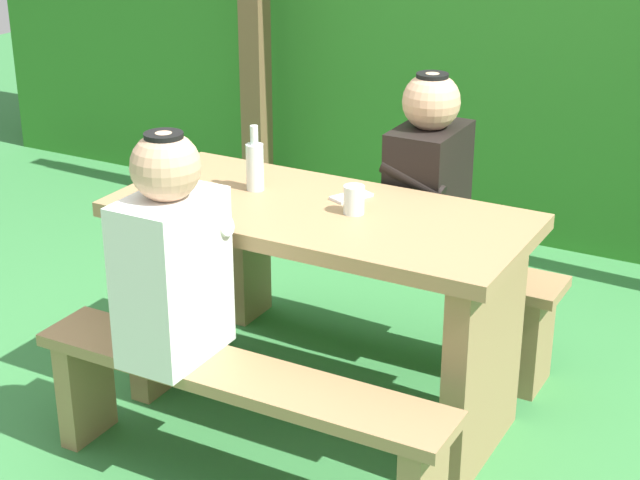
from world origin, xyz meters
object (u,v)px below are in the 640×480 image
Objects in this scene: drinking_glass at (354,200)px; cell_phone at (351,196)px; person_black_coat at (428,177)px; bench_near at (238,404)px; bench_far at (384,279)px; bottle_left at (255,165)px; person_white_shirt at (172,256)px; picnic_table at (320,277)px.

drinking_glass reaches higher than cell_phone.
person_black_coat reaches higher than drinking_glass.
bench_near is 1.05m from bench_far.
drinking_glass is 0.41m from bottle_left.
person_white_shirt reaches higher than bottle_left.
drinking_glass is (0.12, -0.51, 0.52)m from bench_far.
picnic_table is 0.59m from person_black_coat.
bench_far is at bearing 90.00° from picnic_table.
drinking_glass is at bearing -95.27° from person_black_coat.
person_black_coat reaches higher than bench_far.
person_black_coat reaches higher than picnic_table.
drinking_glass is (0.12, 0.54, 0.52)m from bench_near.
cell_phone is at bearing -83.24° from bench_far.
cell_phone is at bearing -107.50° from person_black_coat.
person_black_coat is at bearing 45.99° from bottle_left.
cell_phone is at bearing 14.54° from bottle_left.
drinking_glass reaches higher than bench_far.
bench_far is 0.48m from person_black_coat.
picnic_table is at bearing 66.58° from person_white_shirt.
picnic_table is at bearing 90.00° from bench_near.
bottle_left is 0.35m from cell_phone.
drinking_glass is 0.68× the size of cell_phone.
person_white_shirt is 0.64m from drinking_glass.
picnic_table is 0.57m from bench_near.
bench_far is 10.00× the size of cell_phone.
cell_phone is (0.05, 0.14, 0.26)m from picnic_table.
person_black_coat is at bearing -1.15° from bench_far.
bench_near is 1.95× the size of person_white_shirt.
person_black_coat is at bearing 72.34° from picnic_table.
bench_near is 6.07× the size of bottle_left.
picnic_table reaches higher than bench_near.
picnic_table is 10.00× the size of cell_phone.
bottle_left is at bearing 169.41° from picnic_table.
picnic_table is 1.00× the size of bench_far.
bottle_left is at bearing -121.25° from bench_far.
picnic_table is at bearing -10.59° from bottle_left.
person_black_coat reaches higher than bottle_left.
picnic_table is at bearing -173.64° from drinking_glass.
bench_far is 1.95× the size of person_white_shirt.
person_white_shirt is 5.14× the size of cell_phone.
person_black_coat is 0.40m from cell_phone.
person_white_shirt is at bearing -113.42° from picnic_table.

